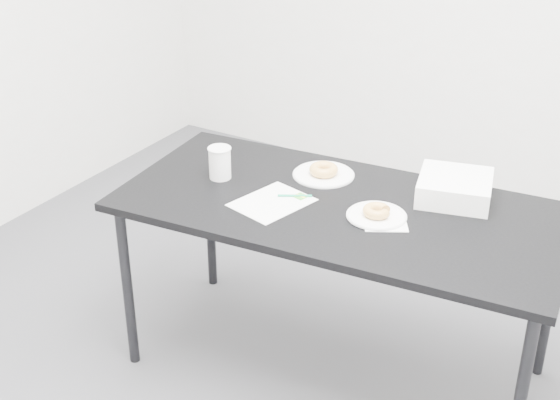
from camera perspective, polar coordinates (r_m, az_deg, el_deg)
The scene contains 13 objects.
floor at distance 3.44m, azimuth 0.36°, elevation -11.76°, with size 4.00×4.00×0.00m, color #4A4B4F.
table at distance 3.02m, azimuth 4.40°, elevation -1.34°, with size 1.78×0.95×0.78m.
scorecard at distance 3.00m, azimuth -0.59°, elevation -0.18°, with size 0.23×0.29×0.00m, color white.
logo_patch at distance 3.04m, azimuth 1.51°, elevation 0.27°, with size 0.05×0.05×0.00m, color green.
pen at distance 3.04m, azimuth 1.09°, elevation 0.32°, with size 0.01×0.01×0.13m, color #0D9161.
napkin at distance 2.89m, azimuth 7.68°, elevation -1.56°, with size 0.16×0.16×0.00m, color white.
plate_near at distance 2.92m, azimuth 7.07°, elevation -1.15°, with size 0.23×0.23×0.01m, color white.
donut_near at distance 2.91m, azimuth 7.09°, elevation -0.79°, with size 0.11×0.11×0.04m, color #C08D3D.
plate_far at distance 3.22m, azimuth 3.20°, elevation 1.86°, with size 0.25×0.25×0.01m, color white.
donut_far at distance 3.21m, azimuth 3.21°, elevation 2.23°, with size 0.12×0.12×0.04m, color #C08D3D.
coffee_cup at distance 3.18m, azimuth -4.42°, elevation 2.74°, with size 0.09×0.09×0.13m, color white.
cup_lid at distance 3.16m, azimuth 11.35°, elevation 0.82°, with size 0.08×0.08×0.01m, color silver.
bakery_box at distance 3.09m, azimuth 12.66°, elevation 0.87°, with size 0.27×0.27×0.09m, color white.
Camera 1 is at (1.34, -2.30, 2.17)m, focal length 50.00 mm.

